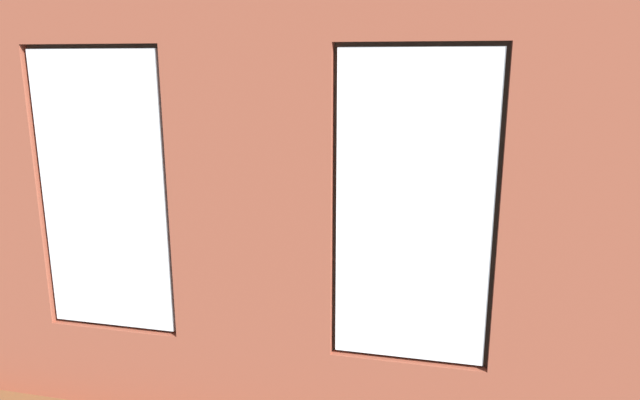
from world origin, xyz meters
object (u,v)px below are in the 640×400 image
object	(u,v)px
potted_plant_between_couches	(389,317)
media_console	(143,247)
coffee_table	(326,257)
potted_plant_by_left_couch	(484,238)
potted_plant_foreground_right	(213,184)
table_plant_small	(315,237)
couch_by_window	(219,334)
cup_ceramic	(326,248)
couch_left	(528,278)
potted_plant_near_tv	(141,256)
remote_gray	(292,252)
candle_jar	(358,247)
tv_flatscreen	(140,201)

from	to	relation	value
potted_plant_between_couches	media_console	bearing A→B (deg)	-32.19
coffee_table	potted_plant_by_left_couch	size ratio (longest dim) A/B	2.90
media_console	potted_plant_foreground_right	bearing A→B (deg)	-100.13
table_plant_small	potted_plant_by_left_couch	xyz separation A→B (m)	(-2.07, -1.29, -0.26)
couch_by_window	cup_ceramic	xyz separation A→B (m)	(-0.51, -2.10, 0.15)
coffee_table	potted_plant_between_couches	size ratio (longest dim) A/B	1.10
couch_left	table_plant_small	distance (m)	2.49
cup_ceramic	potted_plant_near_tv	bearing A→B (deg)	22.28
cup_ceramic	table_plant_small	distance (m)	0.22
potted_plant_foreground_right	remote_gray	bearing A→B (deg)	133.23
potted_plant_by_left_couch	remote_gray	bearing A→B (deg)	32.81
couch_left	cup_ceramic	xyz separation A→B (m)	(2.30, -0.07, 0.15)
candle_jar	potted_plant_near_tv	world-z (taller)	potted_plant_near_tv
couch_left	table_plant_small	xyz separation A→B (m)	(2.47, -0.16, 0.25)
potted_plant_by_left_couch	candle_jar	bearing A→B (deg)	39.11
tv_flatscreen	potted_plant_by_left_couch	bearing A→B (deg)	-164.80
couch_by_window	couch_left	size ratio (longest dim) A/B	0.98
table_plant_small	media_console	xyz separation A→B (m)	(2.37, -0.08, -0.32)
media_console	remote_gray	bearing A→B (deg)	172.67
cup_ceramic	remote_gray	size ratio (longest dim) A/B	0.63
cup_ceramic	couch_by_window	bearing A→B (deg)	76.40
table_plant_small	media_console	size ratio (longest dim) A/B	0.28
coffee_table	media_console	bearing A→B (deg)	-3.76
media_console	coffee_table	bearing A→B (deg)	176.24
cup_ceramic	potted_plant_foreground_right	xyz separation A→B (m)	(2.24, -1.85, 0.30)
coffee_table	remote_gray	size ratio (longest dim) A/B	7.82
table_plant_small	remote_gray	xyz separation A→B (m)	(0.23, 0.20, -0.15)
table_plant_small	potted_plant_by_left_couch	bearing A→B (deg)	-148.15
potted_plant_near_tv	tv_flatscreen	bearing A→B (deg)	-60.78
cup_ceramic	potted_plant_foreground_right	world-z (taller)	potted_plant_foreground_right
table_plant_small	couch_by_window	bearing A→B (deg)	81.14
media_console	potted_plant_between_couches	distance (m)	4.16
couch_left	potted_plant_between_couches	world-z (taller)	potted_plant_between_couches
media_console	potted_plant_between_couches	bearing A→B (deg)	147.81
candle_jar	tv_flatscreen	distance (m)	2.93
potted_plant_near_tv	potted_plant_between_couches	world-z (taller)	potted_plant_between_couches
cup_ceramic	potted_plant_between_couches	world-z (taller)	potted_plant_between_couches
potted_plant_by_left_couch	tv_flatscreen	bearing A→B (deg)	15.20
couch_left	potted_plant_near_tv	distance (m)	4.36
media_console	potted_plant_foreground_right	size ratio (longest dim) A/B	0.86
potted_plant_foreground_right	potted_plant_near_tv	size ratio (longest dim) A/B	1.57
remote_gray	potted_plant_near_tv	xyz separation A→B (m)	(1.59, 0.71, 0.07)
couch_left	candle_jar	distance (m)	1.95
remote_gray	potted_plant_by_left_couch	world-z (taller)	potted_plant_by_left_couch
table_plant_small	tv_flatscreen	bearing A→B (deg)	-1.92
couch_left	potted_plant_near_tv	xyz separation A→B (m)	(4.29, 0.74, 0.18)
candle_jar	potted_plant_by_left_couch	world-z (taller)	candle_jar
couch_by_window	cup_ceramic	bearing A→B (deg)	-103.60
potted_plant_near_tv	potted_plant_between_couches	xyz separation A→B (m)	(-2.96, 1.23, 0.12)
candle_jar	potted_plant_by_left_couch	xyz separation A→B (m)	(-1.54, -1.25, -0.16)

